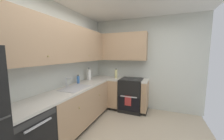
# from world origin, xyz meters

# --- Properties ---
(wall_back) EXTENTS (3.99, 0.05, 2.59)m
(wall_back) POSITION_xyz_m (0.00, 1.51, 1.30)
(wall_back) COLOR silver
(wall_back) RESTS_ON ground_plane
(wall_right) EXTENTS (0.05, 3.08, 2.59)m
(wall_right) POSITION_xyz_m (1.97, 0.00, 1.30)
(wall_right) COLOR silver
(wall_right) RESTS_ON ground_plane
(lower_cabinets_back) EXTENTS (1.81, 0.62, 0.86)m
(lower_cabinets_back) POSITION_xyz_m (0.44, 1.19, 0.43)
(lower_cabinets_back) COLOR tan
(lower_cabinets_back) RESTS_ON ground_plane
(countertop_back) EXTENTS (3.02, 0.60, 0.03)m
(countertop_back) POSITION_xyz_m (0.43, 1.19, 0.88)
(countertop_back) COLOR beige
(countertop_back) RESTS_ON lower_cabinets_back
(lower_cabinets_right) EXTENTS (0.62, 1.05, 0.86)m
(lower_cabinets_right) POSITION_xyz_m (1.65, 0.46, 0.43)
(lower_cabinets_right) COLOR tan
(lower_cabinets_right) RESTS_ON ground_plane
(countertop_right) EXTENTS (0.60, 1.05, 0.03)m
(countertop_right) POSITION_xyz_m (1.64, 0.46, 0.88)
(countertop_right) COLOR beige
(countertop_right) RESTS_ON lower_cabinets_right
(oven_range) EXTENTS (0.68, 0.62, 1.04)m
(oven_range) POSITION_xyz_m (1.66, 0.29, 0.45)
(oven_range) COLOR black
(oven_range) RESTS_ON ground_plane
(upper_cabinets_back) EXTENTS (2.70, 0.34, 0.76)m
(upper_cabinets_back) POSITION_xyz_m (0.27, 1.33, 1.80)
(upper_cabinets_back) COLOR tan
(upper_cabinets_right) EXTENTS (0.32, 1.57, 0.76)m
(upper_cabinets_right) POSITION_xyz_m (1.78, 0.70, 1.80)
(upper_cabinets_right) COLOR tan
(sink) EXTENTS (0.61, 0.40, 0.10)m
(sink) POSITION_xyz_m (0.30, 1.16, 0.85)
(sink) COLOR #B7B7BC
(sink) RESTS_ON countertop_back
(faucet) EXTENTS (0.07, 0.16, 0.20)m
(faucet) POSITION_xyz_m (0.31, 1.37, 1.02)
(faucet) COLOR silver
(faucet) RESTS_ON countertop_back
(soap_bottle) EXTENTS (0.07, 0.07, 0.20)m
(soap_bottle) POSITION_xyz_m (0.69, 1.37, 0.98)
(soap_bottle) COLOR #3F72BF
(soap_bottle) RESTS_ON countertop_back
(paper_towel_roll) EXTENTS (0.11, 0.11, 0.35)m
(paper_towel_roll) POSITION_xyz_m (1.14, 1.35, 1.04)
(paper_towel_roll) COLOR white
(paper_towel_roll) RESTS_ON countertop_back
(oil_bottle) EXTENTS (0.08, 0.08, 0.28)m
(oil_bottle) POSITION_xyz_m (1.64, 0.75, 1.02)
(oil_bottle) COLOR beige
(oil_bottle) RESTS_ON countertop_right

